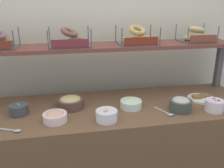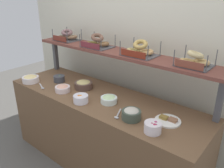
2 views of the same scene
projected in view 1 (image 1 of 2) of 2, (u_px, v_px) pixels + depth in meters
The scene contains 17 objects.
back_wall at pixel (100, 48), 2.27m from camera, with size 3.45×0.06×2.40m, color beige.
deli_counter at pixel (111, 154), 2.01m from camera, with size 2.25×0.70×0.85m, color brown.
shelf_riser_right at pixel (219, 66), 2.25m from camera, with size 0.05×0.05×0.40m, color #4C4C51.
upper_shelf at pixel (104, 46), 1.99m from camera, with size 2.21×0.32×0.03m, color brown.
bowl_scallion_spread at pixel (131, 103), 1.84m from camera, with size 0.16×0.16×0.07m.
bowl_beet_salad at pixel (214, 105), 1.79m from camera, with size 0.14×0.14×0.09m.
bowl_lox_spread at pixel (55, 116), 1.64m from camera, with size 0.16×0.16×0.07m.
bowl_tuna_salad at pixel (181, 104), 1.80m from camera, with size 0.17×0.17×0.10m.
bowl_fruit_salad at pixel (107, 115), 1.65m from camera, with size 0.15×0.15×0.08m.
bowl_hummus at pixel (71, 102), 1.84m from camera, with size 0.20×0.20×0.09m.
bowl_veggie_mix at pixel (19, 109), 1.74m from camera, with size 0.13×0.13×0.08m.
serving_plate_white at pixel (201, 98), 2.01m from camera, with size 0.22×0.22×0.04m.
serving_spoon_near_plate at pixel (12, 130), 1.52m from camera, with size 0.17×0.08×0.01m.
serving_spoon_by_edge at pixel (166, 113), 1.76m from camera, with size 0.10×0.16×0.01m.
bagel_basket_cinnamon_raisin at pixel (69, 40), 1.91m from camera, with size 0.32×0.25×0.15m.
bagel_basket_sesame at pixel (137, 38), 2.02m from camera, with size 0.32×0.26×0.15m.
bagel_basket_plain at pixel (196, 36), 2.12m from camera, with size 0.28×0.24×0.14m.
Camera 1 is at (-0.31, -1.68, 1.63)m, focal length 39.24 mm.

